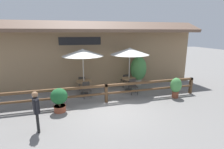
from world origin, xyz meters
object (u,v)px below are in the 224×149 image
at_px(chair_near_streetside, 87,89).
at_px(potted_plant_entrance_palm, 59,99).
at_px(patio_umbrella_middle, 130,51).
at_px(dining_table_middle, 129,81).
at_px(potted_plant_broad_leaf, 176,87).
at_px(potted_plant_corner_fern, 138,69).
at_px(chair_middle_wallside, 125,80).
at_px(dining_table_near, 84,84).
at_px(chair_near_wallside, 82,82).
at_px(pedestrian, 36,106).
at_px(patio_umbrella_near, 83,53).
at_px(chair_middle_streetside, 133,86).

distance_m(chair_near_streetside, potted_plant_entrance_palm, 2.03).
relative_size(patio_umbrella_middle, dining_table_middle, 3.04).
xyz_separation_m(potted_plant_broad_leaf, potted_plant_corner_fern, (-0.96, 2.88, 0.44)).
bearing_deg(potted_plant_entrance_palm, chair_middle_wallside, 33.34).
distance_m(chair_near_streetside, chair_middle_wallside, 2.99).
xyz_separation_m(patio_umbrella_middle, chair_middle_wallside, (-0.00, 0.68, -1.93)).
height_order(dining_table_near, potted_plant_entrance_palm, potted_plant_entrance_palm).
distance_m(chair_near_wallside, dining_table_middle, 2.92).
xyz_separation_m(chair_near_streetside, potted_plant_corner_fern, (3.76, 1.54, 0.59)).
relative_size(dining_table_near, pedestrian, 0.57).
relative_size(patio_umbrella_near, patio_umbrella_middle, 1.00).
relative_size(chair_near_streetside, chair_middle_streetside, 1.00).
distance_m(chair_near_wallside, potted_plant_corner_fern, 3.89).
xyz_separation_m(patio_umbrella_middle, pedestrian, (-4.87, -3.55, -1.43)).
xyz_separation_m(potted_plant_entrance_palm, potted_plant_broad_leaf, (6.13, 0.11, 0.01)).
distance_m(chair_near_streetside, pedestrian, 3.71).
bearing_deg(chair_near_wallside, potted_plant_entrance_palm, 77.81).
distance_m(dining_table_near, potted_plant_broad_leaf, 5.19).
bearing_deg(dining_table_near, chair_near_streetside, -85.33).
height_order(chair_middle_wallside, potted_plant_entrance_palm, potted_plant_entrance_palm).
xyz_separation_m(chair_near_wallside, potted_plant_entrance_palm, (-1.33, -2.84, 0.14)).
xyz_separation_m(chair_middle_streetside, pedestrian, (-4.87, -2.87, 0.50)).
xyz_separation_m(dining_table_near, chair_near_wallside, (-0.03, 0.69, -0.12)).
distance_m(patio_umbrella_near, dining_table_near, 1.81).
height_order(dining_table_near, patio_umbrella_middle, patio_umbrella_middle).
relative_size(chair_near_wallside, potted_plant_entrance_palm, 0.78).
relative_size(chair_near_wallside, chair_middle_wallside, 1.00).
bearing_deg(potted_plant_broad_leaf, potted_plant_corner_fern, 108.37).
relative_size(chair_near_streetside, dining_table_middle, 0.99).
bearing_deg(potted_plant_broad_leaf, dining_table_near, 156.92).
distance_m(patio_umbrella_middle, potted_plant_corner_fern, 1.96).
bearing_deg(dining_table_middle, patio_umbrella_near, 177.58).
relative_size(patio_umbrella_near, dining_table_middle, 3.04).
relative_size(patio_umbrella_near, potted_plant_entrance_palm, 2.39).
bearing_deg(patio_umbrella_middle, chair_near_streetside, -168.02).
xyz_separation_m(dining_table_middle, pedestrian, (-4.87, -3.55, 0.38)).
height_order(chair_near_wallside, potted_plant_broad_leaf, potted_plant_broad_leaf).
height_order(dining_table_middle, potted_plant_corner_fern, potted_plant_corner_fern).
bearing_deg(dining_table_middle, dining_table_near, 177.58).
relative_size(dining_table_near, patio_umbrella_middle, 0.33).
bearing_deg(chair_near_streetside, chair_middle_streetside, -4.04).
height_order(chair_near_streetside, chair_middle_streetside, same).
distance_m(patio_umbrella_middle, potted_plant_entrance_palm, 4.94).
bearing_deg(dining_table_middle, potted_plant_corner_fern, 42.72).
bearing_deg(chair_middle_wallside, dining_table_middle, 85.24).
height_order(chair_near_wallside, chair_middle_streetside, same).
xyz_separation_m(chair_near_streetside, chair_near_wallside, (-0.09, 1.39, 0.00)).
xyz_separation_m(chair_near_wallside, chair_middle_streetside, (2.80, -1.49, 0.00)).
bearing_deg(potted_plant_corner_fern, potted_plant_broad_leaf, -71.63).
height_order(potted_plant_entrance_palm, potted_plant_corner_fern, potted_plant_corner_fern).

